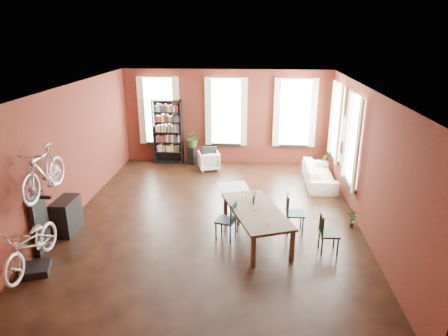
# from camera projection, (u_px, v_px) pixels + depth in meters

# --- Properties ---
(room) EXTENTS (9.00, 9.04, 3.22)m
(room) POSITION_uv_depth(u_px,v_px,m) (225.00, 129.00, 9.74)
(room) COLOR black
(room) RESTS_ON ground
(dining_table) EXTENTS (1.65, 2.36, 0.74)m
(dining_table) POSITION_uv_depth(u_px,v_px,m) (256.00, 225.00, 8.77)
(dining_table) COLOR brown
(dining_table) RESTS_ON ground
(dining_chair_a) EXTENTS (0.52, 0.52, 0.90)m
(dining_chair_a) POSITION_uv_depth(u_px,v_px,m) (226.00, 220.00, 8.82)
(dining_chair_a) COLOR #1A3939
(dining_chair_a) RESTS_ON ground
(dining_chair_b) EXTENTS (0.46, 0.46, 0.92)m
(dining_chair_b) POSITION_uv_depth(u_px,v_px,m) (246.00, 211.00, 9.21)
(dining_chair_b) COLOR black
(dining_chair_b) RESTS_ON ground
(dining_chair_c) EXTENTS (0.42, 0.42, 0.86)m
(dining_chair_c) POSITION_uv_depth(u_px,v_px,m) (329.00, 234.00, 8.28)
(dining_chair_c) COLOR #1E2E1B
(dining_chair_c) RESTS_ON ground
(dining_chair_d) EXTENTS (0.43, 0.43, 0.91)m
(dining_chair_d) POSITION_uv_depth(u_px,v_px,m) (295.00, 213.00, 9.13)
(dining_chair_d) COLOR #1A393A
(dining_chair_d) RESTS_ON ground
(bookshelf) EXTENTS (1.00, 0.32, 2.20)m
(bookshelf) POSITION_uv_depth(u_px,v_px,m) (168.00, 132.00, 13.71)
(bookshelf) COLOR black
(bookshelf) RESTS_ON ground
(white_armchair) EXTENTS (0.80, 0.77, 0.67)m
(white_armchair) POSITION_uv_depth(u_px,v_px,m) (209.00, 160.00, 13.25)
(white_armchair) COLOR silver
(white_armchair) RESTS_ON ground
(cream_sofa) EXTENTS (0.61, 2.08, 0.81)m
(cream_sofa) POSITION_uv_depth(u_px,v_px,m) (320.00, 171.00, 11.98)
(cream_sofa) COLOR beige
(cream_sofa) RESTS_ON ground
(striped_rug) EXTENTS (1.16, 1.54, 0.01)m
(striped_rug) POSITION_uv_depth(u_px,v_px,m) (235.00, 190.00, 11.62)
(striped_rug) COLOR black
(striped_rug) RESTS_ON ground
(bike_trainer) EXTENTS (0.64, 0.64, 0.15)m
(bike_trainer) POSITION_uv_depth(u_px,v_px,m) (36.00, 269.00, 7.67)
(bike_trainer) COLOR black
(bike_trainer) RESTS_ON ground
(bike_wall_rack) EXTENTS (0.16, 0.60, 1.30)m
(bike_wall_rack) POSITION_uv_depth(u_px,v_px,m) (40.00, 224.00, 8.22)
(bike_wall_rack) COLOR black
(bike_wall_rack) RESTS_ON ground
(console_table) EXTENTS (0.40, 0.80, 0.80)m
(console_table) POSITION_uv_depth(u_px,v_px,m) (67.00, 216.00, 9.14)
(console_table) COLOR black
(console_table) RESTS_ON ground
(plant_stand) EXTENTS (0.40, 0.40, 0.61)m
(plant_stand) POSITION_uv_depth(u_px,v_px,m) (192.00, 155.00, 13.81)
(plant_stand) COLOR black
(plant_stand) RESTS_ON ground
(plant_by_sofa) EXTENTS (0.51, 0.71, 0.28)m
(plant_by_sofa) POSITION_uv_depth(u_px,v_px,m) (322.00, 168.00, 13.00)
(plant_by_sofa) COLOR #2F5F26
(plant_by_sofa) RESTS_ON ground
(plant_small) EXTENTS (0.38, 0.48, 0.15)m
(plant_small) POSITION_uv_depth(u_px,v_px,m) (351.00, 224.00, 9.45)
(plant_small) COLOR #2D5E25
(plant_small) RESTS_ON ground
(bicycle_floor) EXTENTS (0.63, 0.95, 1.80)m
(bicycle_floor) POSITION_uv_depth(u_px,v_px,m) (28.00, 224.00, 7.36)
(bicycle_floor) COLOR silver
(bicycle_floor) RESTS_ON bike_trainer
(bicycle_hung) EXTENTS (0.47, 1.00, 1.66)m
(bicycle_hung) POSITION_uv_depth(u_px,v_px,m) (41.00, 155.00, 7.71)
(bicycle_hung) COLOR #A5A8AD
(bicycle_hung) RESTS_ON bike_wall_rack
(plant_on_stand) EXTENTS (0.62, 0.68, 0.50)m
(plant_on_stand) POSITION_uv_depth(u_px,v_px,m) (193.00, 140.00, 13.63)
(plant_on_stand) COLOR #2D5220
(plant_on_stand) RESTS_ON plant_stand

